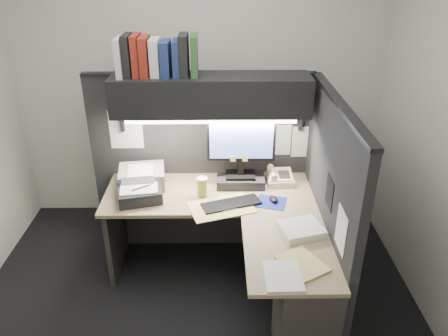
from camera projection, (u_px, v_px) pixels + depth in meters
The scene contains 21 objects.
floor at pixel (196, 309), 3.41m from camera, with size 3.50×3.50×0.00m, color black.
wall_back at pixel (199, 86), 4.14m from camera, with size 3.50×0.04×2.70m, color silver.
partition_back at pixel (202, 165), 3.88m from camera, with size 1.90×0.06×1.60m, color black.
partition_right at pixel (327, 209), 3.22m from camera, with size 0.06×1.50×1.60m, color black.
desk at pixel (252, 264), 3.21m from camera, with size 1.70×1.53×0.73m.
overhead_shelf at pixel (211, 95), 3.40m from camera, with size 1.55×0.34×0.30m, color black.
task_light_tube at pixel (211, 121), 3.36m from camera, with size 0.04×0.04×1.32m, color white.
monitor at pixel (241, 159), 3.59m from camera, with size 0.55×0.25×0.60m.
keyboard at pixel (231, 204), 3.40m from camera, with size 0.46×0.15×0.02m, color black.
mousepad at pixel (271, 202), 3.44m from camera, with size 0.23×0.21×0.00m, color navy.
mouse at pixel (274, 199), 3.44m from camera, with size 0.06×0.10×0.04m, color black.
telephone at pixel (280, 178), 3.71m from camera, with size 0.22×0.23×0.09m, color beige.
coffee_cup at pixel (202, 188), 3.50m from camera, with size 0.08×0.08×0.15m, color #A2B548.
printer at pixel (142, 177), 3.66m from camera, with size 0.37×0.32×0.15m, color gray.
notebook_stack at pixel (140, 194), 3.46m from camera, with size 0.33×0.28×0.10m, color black.
open_folder at pixel (221, 207), 3.37m from camera, with size 0.48×0.31×0.01m, color #D8C179.
paper_stack_a at pixel (301, 229), 3.06m from camera, with size 0.29×0.24×0.06m, color white.
paper_stack_b at pixel (283, 277), 2.64m from camera, with size 0.23×0.28×0.03m, color white.
manila_stack at pixel (302, 264), 2.76m from camera, with size 0.23×0.29×0.02m, color #D8C179.
binder_row at pixel (157, 56), 3.27m from camera, with size 0.60×0.25×0.31m.
pinned_papers at pixel (249, 156), 3.44m from camera, with size 1.76×1.31×0.51m.
Camera 1 is at (0.19, -2.55, 2.53)m, focal length 35.00 mm.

